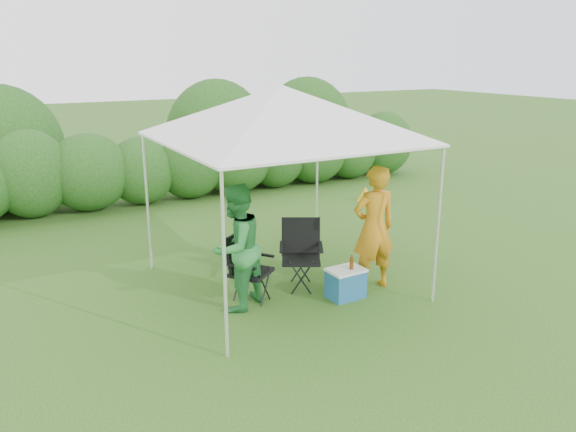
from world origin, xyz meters
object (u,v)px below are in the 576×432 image
man (374,228)px  woman (236,248)px  chair_left (245,263)px  cooler (346,283)px  chair_right (301,249)px  canopy (282,113)px

man → woman: size_ratio=1.07×
chair_left → cooler: chair_left is taller
cooler → chair_left: bearing=150.9°
chair_right → man: bearing=-3.4°
woman → chair_right: bearing=164.8°
chair_right → cooler: bearing=-35.4°
woman → cooler: bearing=135.7°
canopy → woman: size_ratio=1.86×
canopy → chair_left: (-0.68, -0.22, -1.95)m
chair_right → man: size_ratio=0.55×
man → woman: (-1.96, 0.31, -0.05)m
chair_left → man: man is taller
canopy → woman: bearing=-155.8°
chair_left → woman: bearing=-174.2°
canopy → chair_left: size_ratio=3.40×
man → woman: 1.98m
canopy → woman: (-0.88, -0.40, -1.63)m
man → chair_left: bearing=-8.1°
chair_left → man: bearing=-51.4°
woman → cooler: 1.61m
canopy → chair_left: 2.07m
chair_left → man: 1.86m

